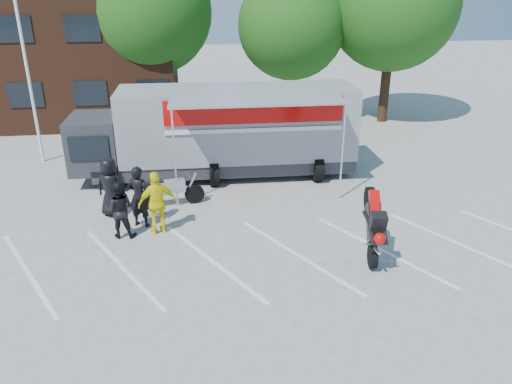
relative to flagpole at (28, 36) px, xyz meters
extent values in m
plane|color=#ADADA8|center=(6.24, -10.00, -5.05)|extent=(100.00, 100.00, 0.00)
cube|color=white|center=(6.24, -9.00, -5.05)|extent=(18.09, 13.33, 0.01)
cube|color=#4D2919|center=(-3.76, 8.00, -1.55)|extent=(18.00, 8.00, 7.00)
cylinder|color=white|center=(-0.26, 0.00, -1.05)|extent=(0.12, 0.12, 8.00)
cylinder|color=#382314|center=(4.24, 6.00, -3.43)|extent=(0.50, 0.50, 3.24)
sphere|color=#1A4912|center=(4.24, 6.00, 0.53)|extent=(6.12, 6.12, 6.12)
cylinder|color=#382314|center=(11.24, 5.00, -3.61)|extent=(0.50, 0.50, 2.88)
sphere|color=#1A4912|center=(11.24, 5.00, -0.09)|extent=(5.44, 5.44, 5.44)
cylinder|color=#382314|center=(16.24, 4.50, -3.34)|extent=(0.50, 0.50, 3.42)
sphere|color=#1A4912|center=(16.24, 4.50, 0.84)|extent=(6.46, 6.46, 6.46)
imported|color=black|center=(3.41, -5.71, -4.08)|extent=(1.10, 0.90, 1.95)
imported|color=black|center=(4.38, -6.59, -4.07)|extent=(0.83, 0.69, 1.96)
imported|color=black|center=(3.86, -7.24, -4.18)|extent=(0.91, 0.75, 1.74)
imported|color=#FBF30D|center=(4.96, -7.14, -4.08)|extent=(1.24, 0.79, 1.96)
camera|label=1|loc=(6.18, -20.83, 2.02)|focal=35.00mm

